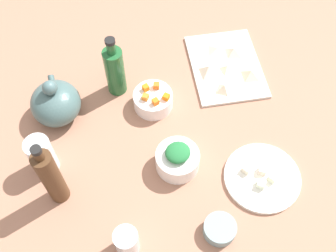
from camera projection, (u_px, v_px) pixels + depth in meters
The scene contains 27 objects.
tabletop at pixel (168, 137), 127.73cm from camera, with size 190.00×190.00×3.00cm, color #A06E56.
cutting_board at pixel (226, 66), 140.31cm from camera, with size 30.43×22.98×1.00cm, color silver.
plate_tofu at pixel (262, 177), 118.15cm from camera, with size 21.96×21.96×1.20cm, color white.
bowl_greens at pixel (179, 160), 118.26cm from camera, with size 12.57×12.57×6.35cm, color white.
bowl_carrots at pixel (153, 100), 130.01cm from camera, with size 12.39×12.39×5.49cm, color white.
bowl_small_side at pixel (220, 229), 108.86cm from camera, with size 8.74×8.74×3.69cm, color #7A979C.
teapot at pixel (56, 103), 125.39cm from camera, with size 17.40×15.20×15.72cm.
bottle_0 at pixel (51, 177), 106.20cm from camera, with size 5.32×5.32×26.46cm.
bottle_1 at pixel (115, 70), 127.92cm from camera, with size 6.16×6.16×22.70cm.
drinking_glass_0 at pixel (42, 156), 115.21cm from camera, with size 7.12×7.12×13.10cm, color white.
drinking_glass_1 at pixel (127, 242), 104.18cm from camera, with size 6.32×6.32×9.45cm, color white.
carrot_cube_0 at pixel (155, 102), 125.22cm from camera, with size 1.80×1.80×1.80cm, color orange.
carrot_cube_1 at pixel (145, 97), 126.14cm from camera, with size 1.80×1.80×1.80cm, color orange.
carrot_cube_2 at pixel (158, 85), 128.53cm from camera, with size 1.80×1.80×1.80cm, color orange.
carrot_cube_3 at pixel (146, 88), 128.05cm from camera, with size 1.80×1.80×1.80cm, color orange.
carrot_cube_4 at pixel (166, 97), 126.17cm from camera, with size 1.80×1.80×1.80cm, color orange.
chopped_greens_mound at pixel (179, 152), 114.32cm from camera, with size 7.18×6.86×2.94cm, color #24723A.
tofu_cube_0 at pixel (273, 178), 116.20cm from camera, with size 2.20×2.20×2.20cm, color white.
tofu_cube_1 at pixel (263, 170), 117.47cm from camera, with size 2.20×2.20×2.20cm, color #FBE0CC.
tofu_cube_2 at pixel (261, 184), 115.20cm from camera, with size 2.20×2.20×2.20cm, color white.
tofu_cube_3 at pixel (247, 169), 117.65cm from camera, with size 2.20×2.20×2.20cm, color #FCEDCF.
dumpling_0 at pixel (251, 73), 136.10cm from camera, with size 5.28×5.01×2.93cm, color beige.
dumpling_1 at pixel (224, 88), 133.08cm from camera, with size 4.57×4.00×2.75cm, color beige.
dumpling_2 at pixel (233, 51), 141.51cm from camera, with size 5.22×4.70×2.69cm, color beige.
dumpling_3 at pixel (209, 70), 136.88cm from camera, with size 5.82×5.30×3.08cm, color beige.
dumpling_4 at pixel (217, 50), 142.02cm from camera, with size 5.91×5.74×2.33cm, color beige.
dumpling_5 at pixel (227, 68), 137.81cm from camera, with size 4.03×3.88×2.17cm, color beige.
Camera 1 is at (-62.81, 16.33, 111.56)cm, focal length 44.10 mm.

